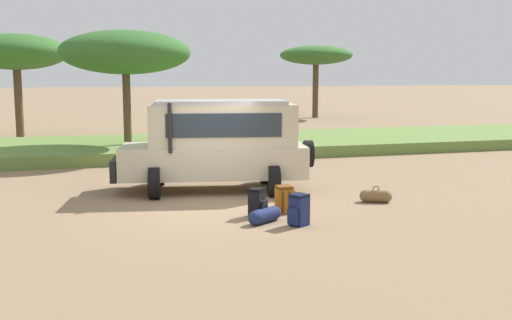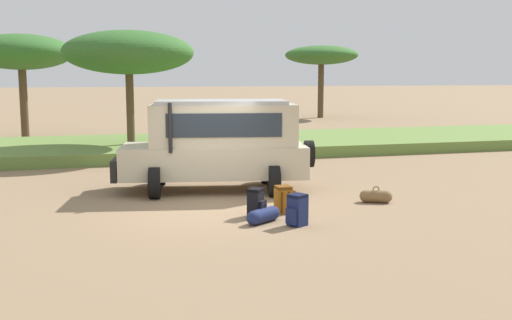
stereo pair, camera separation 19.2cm
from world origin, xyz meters
TOP-DOWN VIEW (x-y plane):
  - ground_plane at (0.00, 0.00)m, footprint 320.00×320.00m
  - grass_bank at (0.00, 10.93)m, footprint 120.00×7.00m
  - safari_vehicle at (0.53, 2.24)m, footprint 5.48×3.32m
  - backpack_beside_front_wheel at (1.37, -0.81)m, footprint 0.36×0.44m
  - backpack_cluster_center at (1.28, -2.01)m, footprint 0.49×0.45m
  - backpack_near_rear_wheel at (0.68, -1.00)m, footprint 0.47×0.46m
  - duffel_bag_low_black_case at (3.90, -0.38)m, footprint 0.75×0.50m
  - duffel_bag_soft_canvas at (0.67, -1.57)m, footprint 0.83×0.66m
  - acacia_tree_far_left at (-5.85, 18.62)m, footprint 5.04×4.98m
  - acacia_tree_left_mid at (-1.21, 10.28)m, footprint 4.99×4.69m
  - acacia_tree_centre_back at (13.91, 28.14)m, footprint 5.28×5.77m

SIDE VIEW (x-z plane):
  - ground_plane at x=0.00m, z-range 0.00..0.00m
  - duffel_bag_low_black_case at x=3.90m, z-range -0.05..0.36m
  - duffel_bag_soft_canvas at x=0.67m, z-range -0.05..0.36m
  - grass_bank at x=0.00m, z-range 0.00..0.44m
  - backpack_beside_front_wheel at x=1.37m, z-range -0.01..0.61m
  - backpack_near_rear_wheel at x=0.68m, z-range -0.01..0.62m
  - backpack_cluster_center at x=1.28m, z-range -0.01..0.65m
  - safari_vehicle at x=0.53m, z-range 0.07..2.51m
  - acacia_tree_left_mid at x=-1.21m, z-range 1.55..6.36m
  - acacia_tree_far_left at x=-5.85m, z-range 1.66..6.79m
  - acacia_tree_centre_back at x=13.91m, z-range 1.91..7.20m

